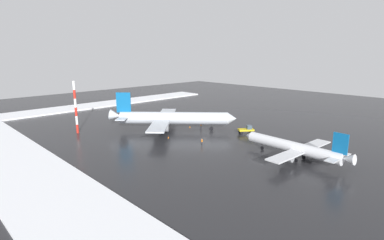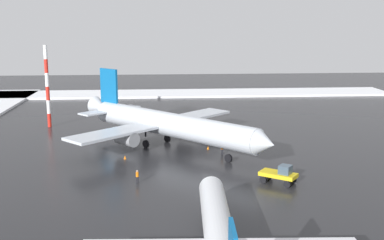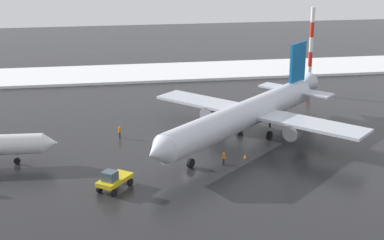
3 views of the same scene
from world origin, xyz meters
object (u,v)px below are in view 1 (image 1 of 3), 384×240
airplane_far_rear (294,147)px  traffic_cone_near_nose (190,127)px  ground_crew_near_tug (201,125)px  traffic_cone_mid_line (168,137)px  antenna_mast (76,107)px  pushback_tug (247,129)px  airplane_parked_portside (171,118)px  ground_crew_by_nose_gear (202,141)px

airplane_far_rear → traffic_cone_near_nose: size_ratio=49.64×
ground_crew_near_tug → airplane_far_rear: bearing=35.1°
traffic_cone_mid_line → antenna_mast: bearing=-146.0°
ground_crew_near_tug → antenna_mast: size_ratio=0.11×
airplane_far_rear → antenna_mast: (-57.03, -25.92, 5.24)m
airplane_far_rear → pushback_tug: 23.09m
pushback_tug → antenna_mast: size_ratio=0.32×
pushback_tug → antenna_mast: (-36.49, -36.37, 6.63)m
ground_crew_near_tug → traffic_cone_near_nose: bearing=-107.6°
airplane_parked_portside → antenna_mast: 28.74m
antenna_mast → traffic_cone_mid_line: (23.84, 16.07, -7.64)m
pushback_tug → traffic_cone_mid_line: size_ratio=9.08×
pushback_tug → traffic_cone_near_nose: size_ratio=9.08×
ground_crew_by_nose_gear → traffic_cone_near_nose: size_ratio=3.11×
airplane_parked_portside → traffic_cone_mid_line: size_ratio=58.09×
airplane_parked_portside → traffic_cone_near_nose: 7.73m
traffic_cone_mid_line → airplane_parked_portside: bearing=134.8°
airplane_parked_portside → ground_crew_near_tug: (5.03, 8.42, -2.96)m
ground_crew_by_nose_gear → traffic_cone_near_nose: 19.13m
ground_crew_near_tug → traffic_cone_mid_line: bearing=-41.5°
ground_crew_near_tug → antenna_mast: bearing=-82.7°
antenna_mast → traffic_cone_near_nose: (19.18, 29.07, -7.64)m
ground_crew_near_tug → ground_crew_by_nose_gear: bearing=-1.9°
airplane_parked_portside → traffic_cone_near_nose: airplane_parked_portside is taller
pushback_tug → ground_crew_near_tug: pushback_tug is taller
ground_crew_near_tug → ground_crew_by_nose_gear: size_ratio=1.00×
airplane_parked_portside → antenna_mast: size_ratio=2.02×
pushback_tug → antenna_mast: bearing=172.0°
airplane_parked_portside → antenna_mast: antenna_mast is taller
airplane_parked_portside → traffic_cone_mid_line: (6.39, -6.42, -3.66)m
pushback_tug → traffic_cone_near_nose: (-17.30, -7.29, -1.01)m
airplane_parked_portside → pushback_tug: (19.04, 13.88, -2.65)m
antenna_mast → airplane_far_rear: bearing=24.4°
airplane_far_rear → ground_crew_near_tug: size_ratio=15.97×
airplane_far_rear → ground_crew_by_nose_gear: airplane_far_rear is taller
pushback_tug → traffic_cone_near_nose: pushback_tug is taller
ground_crew_near_tug → ground_crew_by_nose_gear: 17.75m
airplane_parked_portside → ground_crew_by_nose_gear: bearing=-56.7°
ground_crew_by_nose_gear → pushback_tug: bearing=71.1°
ground_crew_near_tug → pushback_tug: bearing=64.6°
antenna_mast → ground_crew_near_tug: bearing=54.0°
ground_crew_by_nose_gear → antenna_mast: bearing=-166.5°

